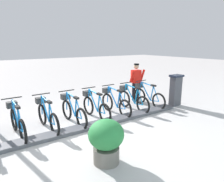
{
  "coord_description": "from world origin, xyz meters",
  "views": [
    {
      "loc": [
        -5.13,
        2.59,
        2.5
      ],
      "look_at": [
        0.5,
        -1.23,
        0.9
      ],
      "focal_mm": 32.37,
      "sensor_mm": 36.0,
      "label": 1
    }
  ],
  "objects_px": {
    "bike_docked_3": "(95,106)",
    "worker_near_rack": "(136,81)",
    "bike_docked_1": "(132,99)",
    "planter_bush": "(106,139)",
    "bike_docked_5": "(47,115)",
    "payment_kiosk": "(176,90)",
    "bike_docked_0": "(147,96)",
    "bike_docked_2": "(115,102)",
    "bike_docked_6": "(17,121)",
    "bike_docked_4": "(73,110)"
  },
  "relations": [
    {
      "from": "bike_docked_3",
      "to": "worker_near_rack",
      "type": "xyz_separation_m",
      "value": [
        0.9,
        -2.6,
        0.48
      ]
    },
    {
      "from": "bike_docked_1",
      "to": "worker_near_rack",
      "type": "distance_m",
      "value": 1.4
    },
    {
      "from": "planter_bush",
      "to": "bike_docked_5",
      "type": "bearing_deg",
      "value": 11.82
    },
    {
      "from": "payment_kiosk",
      "to": "worker_near_rack",
      "type": "relative_size",
      "value": 0.77
    },
    {
      "from": "payment_kiosk",
      "to": "bike_docked_0",
      "type": "xyz_separation_m",
      "value": [
        0.57,
        1.01,
        -0.24
      ]
    },
    {
      "from": "bike_docked_2",
      "to": "bike_docked_6",
      "type": "xyz_separation_m",
      "value": [
        0.0,
        3.26,
        0.0
      ]
    },
    {
      "from": "bike_docked_6",
      "to": "bike_docked_0",
      "type": "bearing_deg",
      "value": -90.0
    },
    {
      "from": "payment_kiosk",
      "to": "worker_near_rack",
      "type": "height_order",
      "value": "worker_near_rack"
    },
    {
      "from": "payment_kiosk",
      "to": "bike_docked_0",
      "type": "relative_size",
      "value": 0.74
    },
    {
      "from": "payment_kiosk",
      "to": "bike_docked_6",
      "type": "height_order",
      "value": "payment_kiosk"
    },
    {
      "from": "bike_docked_2",
      "to": "bike_docked_4",
      "type": "bearing_deg",
      "value": 90.0
    },
    {
      "from": "bike_docked_0",
      "to": "worker_near_rack",
      "type": "height_order",
      "value": "worker_near_rack"
    },
    {
      "from": "bike_docked_1",
      "to": "worker_near_rack",
      "type": "relative_size",
      "value": 1.04
    },
    {
      "from": "bike_docked_6",
      "to": "planter_bush",
      "type": "relative_size",
      "value": 1.77
    },
    {
      "from": "payment_kiosk",
      "to": "bike_docked_4",
      "type": "relative_size",
      "value": 0.74
    },
    {
      "from": "bike_docked_0",
      "to": "worker_near_rack",
      "type": "xyz_separation_m",
      "value": [
        0.9,
        -0.15,
        0.48
      ]
    },
    {
      "from": "bike_docked_1",
      "to": "bike_docked_6",
      "type": "bearing_deg",
      "value": 90.0
    },
    {
      "from": "planter_bush",
      "to": "bike_docked_6",
      "type": "bearing_deg",
      "value": 28.39
    },
    {
      "from": "bike_docked_1",
      "to": "bike_docked_6",
      "type": "relative_size",
      "value": 1.0
    },
    {
      "from": "bike_docked_3",
      "to": "bike_docked_6",
      "type": "height_order",
      "value": "same"
    },
    {
      "from": "bike_docked_1",
      "to": "bike_docked_2",
      "type": "distance_m",
      "value": 0.82
    },
    {
      "from": "payment_kiosk",
      "to": "bike_docked_6",
      "type": "bearing_deg",
      "value": 84.47
    },
    {
      "from": "bike_docked_1",
      "to": "bike_docked_6",
      "type": "xyz_separation_m",
      "value": [
        0.0,
        4.08,
        0.0
      ]
    },
    {
      "from": "bike_docked_0",
      "to": "bike_docked_3",
      "type": "height_order",
      "value": "same"
    },
    {
      "from": "bike_docked_5",
      "to": "planter_bush",
      "type": "height_order",
      "value": "bike_docked_5"
    },
    {
      "from": "payment_kiosk",
      "to": "bike_docked_5",
      "type": "xyz_separation_m",
      "value": [
        0.57,
        5.09,
        -0.24
      ]
    },
    {
      "from": "payment_kiosk",
      "to": "bike_docked_5",
      "type": "relative_size",
      "value": 0.74
    },
    {
      "from": "worker_near_rack",
      "to": "bike_docked_6",
      "type": "bearing_deg",
      "value": 100.13
    },
    {
      "from": "worker_near_rack",
      "to": "payment_kiosk",
      "type": "bearing_deg",
      "value": -149.69
    },
    {
      "from": "bike_docked_2",
      "to": "planter_bush",
      "type": "distance_m",
      "value": 3.13
    },
    {
      "from": "bike_docked_3",
      "to": "bike_docked_2",
      "type": "bearing_deg",
      "value": -90.0
    },
    {
      "from": "bike_docked_5",
      "to": "bike_docked_6",
      "type": "relative_size",
      "value": 1.0
    },
    {
      "from": "bike_docked_2",
      "to": "bike_docked_5",
      "type": "distance_m",
      "value": 2.45
    },
    {
      "from": "bike_docked_4",
      "to": "planter_bush",
      "type": "bearing_deg",
      "value": 173.06
    },
    {
      "from": "bike_docked_4",
      "to": "worker_near_rack",
      "type": "height_order",
      "value": "worker_near_rack"
    },
    {
      "from": "worker_near_rack",
      "to": "bike_docked_4",
      "type": "bearing_deg",
      "value": 104.79
    },
    {
      "from": "payment_kiosk",
      "to": "worker_near_rack",
      "type": "bearing_deg",
      "value": 30.31
    },
    {
      "from": "bike_docked_0",
      "to": "bike_docked_5",
      "type": "distance_m",
      "value": 4.08
    },
    {
      "from": "bike_docked_4",
      "to": "bike_docked_6",
      "type": "xyz_separation_m",
      "value": [
        0.0,
        1.63,
        0.0
      ]
    },
    {
      "from": "bike_docked_3",
      "to": "planter_bush",
      "type": "xyz_separation_m",
      "value": [
        -2.46,
        1.12,
        0.11
      ]
    },
    {
      "from": "bike_docked_1",
      "to": "bike_docked_5",
      "type": "relative_size",
      "value": 1.0
    },
    {
      "from": "bike_docked_4",
      "to": "bike_docked_3",
      "type": "bearing_deg",
      "value": -90.0
    },
    {
      "from": "bike_docked_6",
      "to": "worker_near_rack",
      "type": "height_order",
      "value": "worker_near_rack"
    },
    {
      "from": "bike_docked_3",
      "to": "bike_docked_4",
      "type": "xyz_separation_m",
      "value": [
        0.0,
        0.82,
        0.0
      ]
    },
    {
      "from": "bike_docked_6",
      "to": "payment_kiosk",
      "type": "bearing_deg",
      "value": -95.53
    },
    {
      "from": "bike_docked_1",
      "to": "bike_docked_2",
      "type": "height_order",
      "value": "same"
    },
    {
      "from": "bike_docked_2",
      "to": "bike_docked_3",
      "type": "distance_m",
      "value": 0.82
    },
    {
      "from": "bike_docked_1",
      "to": "bike_docked_4",
      "type": "distance_m",
      "value": 2.45
    },
    {
      "from": "bike_docked_3",
      "to": "planter_bush",
      "type": "bearing_deg",
      "value": 155.63
    },
    {
      "from": "planter_bush",
      "to": "worker_near_rack",
      "type": "bearing_deg",
      "value": -47.81
    }
  ]
}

